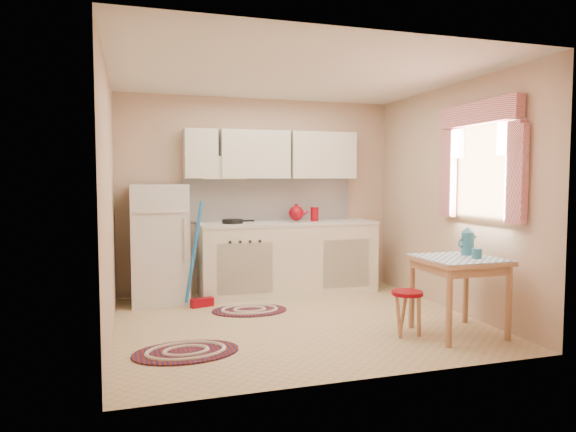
# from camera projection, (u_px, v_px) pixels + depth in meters

# --- Properties ---
(room_shell) EXTENTS (3.64, 3.60, 2.52)m
(room_shell) POSITION_uv_depth(u_px,v_px,m) (304.00, 166.00, 5.42)
(room_shell) COLOR tan
(room_shell) RESTS_ON ground
(fridge) EXTENTS (0.65, 0.60, 1.40)m
(fridge) POSITION_uv_depth(u_px,v_px,m) (159.00, 244.00, 6.03)
(fridge) COLOR silver
(fridge) RESTS_ON ground
(broom) EXTENTS (0.30, 0.19, 1.20)m
(broom) POSITION_uv_depth(u_px,v_px,m) (201.00, 255.00, 5.83)
(broom) COLOR #1D6AB7
(broom) RESTS_ON ground
(base_cabinets) EXTENTS (2.25, 0.60, 0.88)m
(base_cabinets) POSITION_uv_depth(u_px,v_px,m) (288.00, 259.00, 6.56)
(base_cabinets) COLOR silver
(base_cabinets) RESTS_ON ground
(countertop) EXTENTS (2.27, 0.62, 0.04)m
(countertop) POSITION_uv_depth(u_px,v_px,m) (288.00, 223.00, 6.53)
(countertop) COLOR silver
(countertop) RESTS_ON base_cabinets
(frying_pan) EXTENTS (0.27, 0.27, 0.05)m
(frying_pan) POSITION_uv_depth(u_px,v_px,m) (233.00, 221.00, 6.26)
(frying_pan) COLOR black
(frying_pan) RESTS_ON countertop
(red_kettle) EXTENTS (0.25, 0.24, 0.21)m
(red_kettle) POSITION_uv_depth(u_px,v_px,m) (296.00, 213.00, 6.55)
(red_kettle) COLOR maroon
(red_kettle) RESTS_ON countertop
(red_canister) EXTENTS (0.13, 0.13, 0.16)m
(red_canister) POSITION_uv_depth(u_px,v_px,m) (315.00, 215.00, 6.62)
(red_canister) COLOR maroon
(red_canister) RESTS_ON countertop
(table) EXTENTS (0.72, 0.72, 0.72)m
(table) POSITION_uv_depth(u_px,v_px,m) (458.00, 296.00, 4.81)
(table) COLOR tan
(table) RESTS_ON ground
(stool) EXTENTS (0.35, 0.35, 0.42)m
(stool) POSITION_uv_depth(u_px,v_px,m) (407.00, 313.00, 4.77)
(stool) COLOR maroon
(stool) RESTS_ON ground
(coffee_pot) EXTENTS (0.16, 0.14, 0.30)m
(coffee_pot) POSITION_uv_depth(u_px,v_px,m) (468.00, 240.00, 4.95)
(coffee_pot) COLOR teal
(coffee_pot) RESTS_ON table
(mug) EXTENTS (0.09, 0.09, 0.10)m
(mug) POSITION_uv_depth(u_px,v_px,m) (477.00, 254.00, 4.72)
(mug) COLOR teal
(mug) RESTS_ON table
(rug_center) EXTENTS (0.89, 0.64, 0.02)m
(rug_center) POSITION_uv_depth(u_px,v_px,m) (250.00, 310.00, 5.68)
(rug_center) COLOR maroon
(rug_center) RESTS_ON ground
(rug_left) EXTENTS (0.91, 0.62, 0.02)m
(rug_left) POSITION_uv_depth(u_px,v_px,m) (186.00, 352.00, 4.30)
(rug_left) COLOR maroon
(rug_left) RESTS_ON ground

